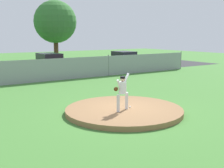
{
  "coord_description": "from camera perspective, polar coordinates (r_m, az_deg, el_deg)",
  "views": [
    {
      "loc": [
        -7.09,
        -9.67,
        3.33
      ],
      "look_at": [
        0.36,
        1.47,
        1.02
      ],
      "focal_mm": 45.62,
      "sensor_mm": 36.0,
      "label": 1
    }
  ],
  "objects": [
    {
      "name": "pitcher_youth",
      "position": [
        11.81,
        2.08,
        -1.12
      ],
      "size": [
        0.79,
        0.35,
        1.57
      ],
      "color": "silver",
      "rests_on": "pitchers_mound"
    },
    {
      "name": "baseball",
      "position": [
        12.46,
        3.64,
        -4.59
      ],
      "size": [
        0.07,
        0.07,
        0.07
      ],
      "primitive_type": "sphere",
      "color": "white",
      "rests_on": "pitchers_mound"
    },
    {
      "name": "parked_car_silver",
      "position": [
        30.0,
        2.38,
        4.92
      ],
      "size": [
        2.11,
        4.5,
        1.66
      ],
      "color": "#B7BABF",
      "rests_on": "ground_plane"
    },
    {
      "name": "tree_slender_far",
      "position": [
        35.38,
        -11.31,
        12.1
      ],
      "size": [
        5.06,
        5.06,
        7.44
      ],
      "color": "#4C331E",
      "rests_on": "ground_plane"
    },
    {
      "name": "asphalt_strip",
      "position": [
        25.41,
        -17.26,
        1.8
      ],
      "size": [
        44.0,
        7.0,
        0.01
      ],
      "primitive_type": "cube",
      "color": "#2B2B2D",
      "rests_on": "ground_plane"
    },
    {
      "name": "pitchers_mound",
      "position": [
        12.42,
        2.41,
        -5.3
      ],
      "size": [
        5.08,
        5.08,
        0.21
      ],
      "primitive_type": "cylinder",
      "color": "olive",
      "rests_on": "ground_plane"
    },
    {
      "name": "ground_plane",
      "position": [
        17.52,
        -9.25,
        -1.32
      ],
      "size": [
        80.0,
        80.0,
        0.0
      ],
      "primitive_type": "plane",
      "color": "#427A33"
    },
    {
      "name": "chainlink_fence",
      "position": [
        21.06,
        -13.85,
        2.65
      ],
      "size": [
        28.66,
        0.07,
        1.74
      ],
      "color": "gray",
      "rests_on": "ground_plane"
    },
    {
      "name": "parked_car_red",
      "position": [
        25.84,
        -12.42,
        4.0
      ],
      "size": [
        1.9,
        4.44,
        1.76
      ],
      "color": "#A81919",
      "rests_on": "ground_plane"
    }
  ]
}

